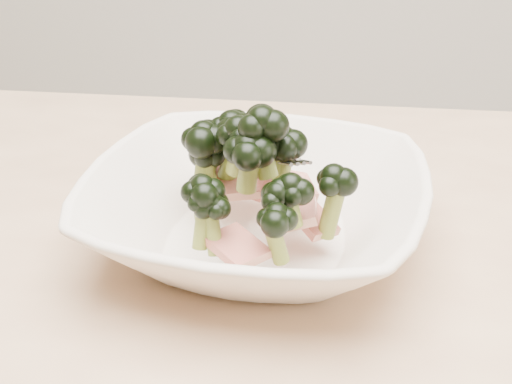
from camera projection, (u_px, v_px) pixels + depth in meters
broccoli_dish at (255, 204)px, 0.57m from camera, size 0.30×0.30×0.13m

